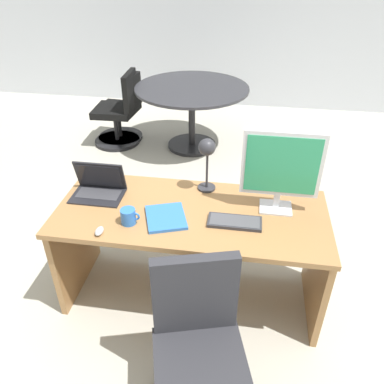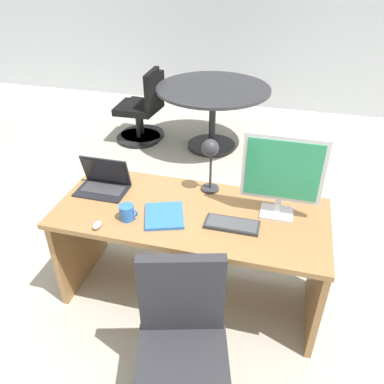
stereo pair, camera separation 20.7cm
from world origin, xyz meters
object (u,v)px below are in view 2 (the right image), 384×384
at_px(monitor, 283,171).
at_px(meeting_table, 213,102).
at_px(laptop, 104,179).
at_px(desk_lamp, 210,155).
at_px(meeting_chair_near, 141,113).
at_px(meeting_chair_far, 145,112).
at_px(keyboard, 232,224).
at_px(mouse, 97,225).
at_px(desk, 193,233).
at_px(office_chair, 183,358).
at_px(book, 164,216).
at_px(coffee_mug, 127,212).

relative_size(monitor, meeting_table, 0.40).
xyz_separation_m(laptop, desk_lamp, (0.70, 0.14, 0.21)).
relative_size(meeting_chair_near, meeting_chair_far, 1.08).
bearing_deg(keyboard, mouse, -164.29).
xyz_separation_m(keyboard, meeting_chair_near, (-1.53, 2.41, -0.38)).
xyz_separation_m(desk, mouse, (-0.49, -0.35, 0.23)).
relative_size(keyboard, office_chair, 0.35).
relative_size(laptop, mouse, 4.20).
distance_m(book, office_chair, 0.81).
height_order(meeting_chair_near, meeting_chair_far, meeting_chair_near).
bearing_deg(desk_lamp, office_chair, -84.69).
bearing_deg(desk_lamp, meeting_chair_far, 120.97).
bearing_deg(meeting_chair_far, office_chair, -66.17).
relative_size(monitor, meeting_chair_near, 0.59).
xyz_separation_m(book, meeting_table, (-0.22, 2.46, -0.18)).
height_order(mouse, desk_lamp, desk_lamp).
relative_size(mouse, office_chair, 0.09).
distance_m(office_chair, meeting_chair_near, 3.39).
xyz_separation_m(mouse, meeting_table, (0.13, 2.66, -0.18)).
distance_m(monitor, mouse, 1.12).
height_order(desk, mouse, mouse).
bearing_deg(coffee_mug, meeting_chair_near, 109.85).
relative_size(desk, desk_lamp, 4.43).
relative_size(desk_lamp, meeting_chair_far, 0.47).
xyz_separation_m(meeting_table, meeting_chair_far, (-0.89, 0.08, -0.24)).
bearing_deg(book, desk_lamp, 59.94).
bearing_deg(meeting_table, meeting_chair_near, -178.19).
relative_size(keyboard, meeting_chair_near, 0.36).
xyz_separation_m(desk, desk_lamp, (0.06, 0.20, 0.49)).
bearing_deg(laptop, office_chair, -47.42).
height_order(desk, coffee_mug, coffee_mug).
bearing_deg(book, office_chair, -65.41).
bearing_deg(book, mouse, -150.52).
distance_m(desk, coffee_mug, 0.49).
bearing_deg(mouse, meeting_table, 87.29).
height_order(laptop, book, laptop).
xyz_separation_m(meeting_table, meeting_chair_near, (-0.89, -0.03, -0.21)).
relative_size(keyboard, book, 0.98).
relative_size(meeting_table, meeting_chair_near, 1.47).
height_order(mouse, meeting_table, mouse).
height_order(monitor, meeting_chair_far, monitor).
relative_size(monitor, laptop, 1.57).
bearing_deg(office_chair, keyboard, 79.72).
bearing_deg(monitor, desk_lamp, 162.97).
distance_m(book, meeting_chair_near, 2.70).
xyz_separation_m(laptop, mouse, (0.15, -0.41, -0.05)).
bearing_deg(desk_lamp, book, -120.06).
distance_m(keyboard, mouse, 0.79).
height_order(keyboard, coffee_mug, coffee_mug).
bearing_deg(meeting_chair_far, meeting_table, -5.36).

